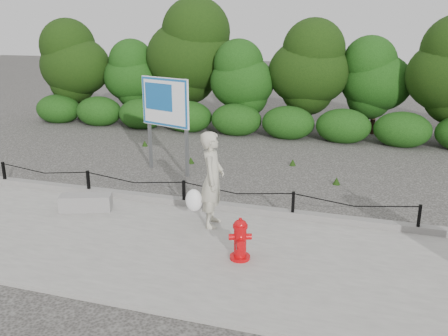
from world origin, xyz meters
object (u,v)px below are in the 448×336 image
(advertising_sign, at_px, (165,107))
(fire_hydrant, at_px, (240,240))
(pedestrian, at_px, (211,181))
(concrete_block, at_px, (86,203))

(advertising_sign, bearing_deg, fire_hydrant, -33.90)
(fire_hydrant, relative_size, advertising_sign, 0.29)
(pedestrian, distance_m, advertising_sign, 4.20)
(fire_hydrant, bearing_deg, pedestrian, 107.06)
(fire_hydrant, relative_size, pedestrian, 0.39)
(advertising_sign, bearing_deg, concrete_block, -78.78)
(concrete_block, distance_m, advertising_sign, 3.78)
(pedestrian, relative_size, advertising_sign, 0.73)
(pedestrian, bearing_deg, concrete_block, 83.94)
(advertising_sign, bearing_deg, pedestrian, -34.05)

